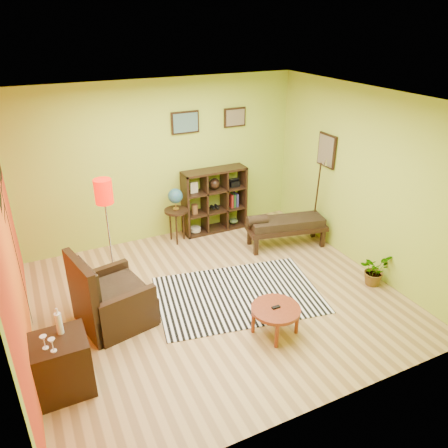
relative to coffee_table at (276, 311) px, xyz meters
name	(u,v)px	position (x,y,z in m)	size (l,w,h in m)	color
ground	(217,297)	(-0.35, 1.02, -0.33)	(5.00, 5.00, 0.00)	tan
room_shell	(208,181)	(-0.45, 1.04, 1.47)	(5.04, 4.54, 2.82)	#A7C53C
zebra_rug	(238,295)	(-0.04, 0.94, -0.33)	(2.34, 1.55, 0.01)	white
coffee_table	(276,311)	(0.00, 0.00, 0.00)	(0.63, 0.63, 0.41)	maroon
armchair	(110,302)	(-1.84, 1.12, -0.01)	(1.03, 1.03, 1.06)	black
side_cabinet	(62,365)	(-2.55, 0.18, 0.01)	(0.57, 0.52, 0.99)	black
floor_lamp	(105,202)	(-1.61, 1.98, 1.04)	(0.26, 0.26, 1.70)	silver
globe_table	(176,202)	(-0.26, 2.92, 0.43)	(0.41, 0.41, 1.01)	black
cube_shelf	(215,200)	(0.56, 3.05, 0.27)	(1.20, 0.35, 1.20)	black
bench	(285,225)	(1.38, 1.94, 0.08)	(1.45, 0.77, 0.64)	black
potted_plant	(374,273)	(1.95, 0.33, -0.14)	(0.43, 0.48, 0.37)	#26661E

